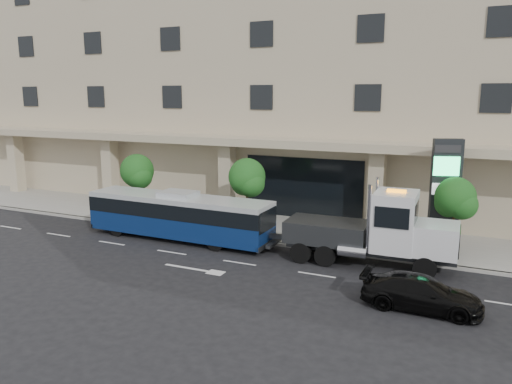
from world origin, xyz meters
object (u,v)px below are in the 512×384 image
tow_truck (377,232)px  signage_pylon (445,195)px  black_sedan (421,293)px  city_bus (179,215)px

tow_truck → signage_pylon: (2.73, 3.50, 1.40)m
tow_truck → black_sedan: 5.11m
city_bus → black_sedan: 14.39m
city_bus → signage_pylon: 14.47m
tow_truck → black_sedan: size_ratio=2.02×
black_sedan → signage_pylon: signage_pylon is taller
tow_truck → black_sedan: tow_truck is taller
city_bus → signage_pylon: bearing=15.5°
tow_truck → city_bus: bearing=179.2°
city_bus → tow_truck: tow_truck is taller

